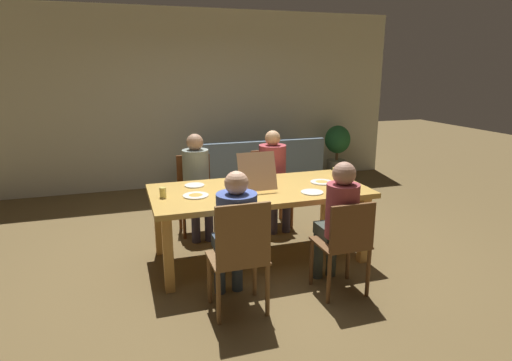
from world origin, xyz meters
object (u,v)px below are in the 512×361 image
object	(u,v)px
person_1	(197,177)
plate_3	(195,185)
person_3	(235,228)
couch	(254,171)
chair_0	(345,242)
person_2	(274,171)
chair_3	(240,252)
potted_plant	(337,149)
plate_0	(312,192)
person_0	(338,215)
pizza_box_0	(251,182)
drinking_glass_1	(163,193)
chair_2	(270,186)
drinking_glass_0	(336,172)
dining_table	(259,196)
plate_1	(196,195)
plate_2	(322,182)
chair_1	(195,189)

from	to	relation	value
person_1	plate_3	bearing A→B (deg)	-102.71
person_3	couch	world-z (taller)	person_3
chair_0	couch	distance (m)	3.60
person_2	chair_3	distance (m)	2.07
person_2	potted_plant	xyz separation A→B (m)	(1.94, 1.93, -0.17)
plate_0	potted_plant	size ratio (longest dim) A/B	0.23
person_0	pizza_box_0	xyz separation A→B (m)	(-0.53, 0.92, 0.12)
person_1	drinking_glass_1	distance (m)	1.01
chair_2	drinking_glass_0	distance (m)	0.98
person_2	person_3	size ratio (longest dim) A/B	1.03
pizza_box_0	potted_plant	bearing A→B (deg)	47.32
drinking_glass_0	plate_0	bearing A→B (deg)	-136.15
person_2	chair_2	bearing A→B (deg)	90.00
person_2	drinking_glass_1	xyz separation A→B (m)	(-1.44, -0.85, 0.09)
person_3	pizza_box_0	distance (m)	1.04
dining_table	person_2	bearing A→B (deg)	60.58
dining_table	couch	xyz separation A→B (m)	(0.78, 2.61, -0.39)
pizza_box_0	chair_2	bearing A→B (deg)	59.01
person_0	pizza_box_0	bearing A→B (deg)	119.94
person_3	plate_1	xyz separation A→B (m)	(-0.18, 0.78, 0.07)
dining_table	drinking_glass_0	distance (m)	1.02
plate_2	drinking_glass_1	world-z (taller)	drinking_glass_1
chair_0	person_3	size ratio (longest dim) A/B	0.74
drinking_glass_1	couch	bearing A→B (deg)	56.19
dining_table	chair_1	world-z (taller)	chair_1
plate_1	chair_0	bearing A→B (deg)	-38.62
pizza_box_0	couch	world-z (taller)	pizza_box_0
person_2	pizza_box_0	size ratio (longest dim) A/B	2.39
plate_0	plate_2	distance (m)	0.42
plate_2	couch	world-z (taller)	couch
person_1	drinking_glass_1	xyz separation A→B (m)	(-0.49, -0.88, 0.10)
person_2	chair_0	bearing A→B (deg)	-90.00
drinking_glass_1	plate_3	bearing A→B (deg)	41.85
person_1	couch	xyz separation A→B (m)	(1.27, 1.74, -0.42)
chair_2	plate_0	size ratio (longest dim) A/B	4.24
person_2	drinking_glass_1	world-z (taller)	person_2
person_3	drinking_glass_0	xyz separation A→B (m)	(1.48, 1.05, 0.12)
drinking_glass_1	couch	size ratio (longest dim) A/B	0.05
person_0	plate_3	size ratio (longest dim) A/B	5.78
dining_table	potted_plant	xyz separation A→B (m)	(2.40, 2.76, -0.13)
chair_3	drinking_glass_0	xyz separation A→B (m)	(1.48, 1.21, 0.26)
drinking_glass_0	person_3	bearing A→B (deg)	-144.51
person_2	plate_0	size ratio (longest dim) A/B	5.51
person_0	plate_2	xyz separation A→B (m)	(0.25, 0.84, 0.07)
pizza_box_0	potted_plant	distance (m)	3.64
chair_2	couch	bearing A→B (deg)	79.18
chair_1	couch	bearing A→B (deg)	51.47
potted_plant	drinking_glass_0	bearing A→B (deg)	-118.96
chair_3	plate_0	xyz separation A→B (m)	(0.94, 0.69, 0.22)
chair_1	person_0	bearing A→B (deg)	-62.55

